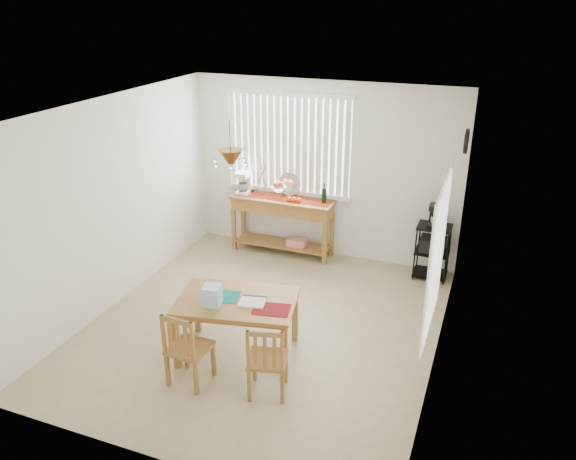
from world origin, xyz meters
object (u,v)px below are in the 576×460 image
at_px(sideboard, 283,212).
at_px(cart_items, 436,216).
at_px(dining_table, 237,306).
at_px(chair_right, 267,360).
at_px(chair_left, 187,349).
at_px(wire_cart, 433,247).

height_order(sideboard, cart_items, cart_items).
bearing_deg(cart_items, dining_table, -123.42).
bearing_deg(chair_right, dining_table, 137.54).
bearing_deg(chair_left, dining_table, 69.24).
relative_size(wire_cart, chair_right, 0.95).
relative_size(sideboard, cart_items, 4.90).
xyz_separation_m(wire_cart, chair_right, (-1.15, -3.13, -0.07)).
distance_m(sideboard, dining_table, 2.66).
distance_m(wire_cart, cart_items, 0.46).
distance_m(wire_cart, chair_left, 3.80).
xyz_separation_m(wire_cart, dining_table, (-1.72, -2.60, 0.13)).
bearing_deg(chair_left, wire_cart, 58.80).
bearing_deg(sideboard, cart_items, -0.05).
distance_m(wire_cart, chair_right, 3.33).
height_order(dining_table, chair_right, chair_right).
height_order(sideboard, dining_table, sideboard).
distance_m(sideboard, wire_cart, 2.24).
xyz_separation_m(sideboard, wire_cart, (2.23, -0.01, -0.19)).
relative_size(sideboard, chair_left, 1.85).
bearing_deg(wire_cart, cart_items, 90.00).
relative_size(dining_table, chair_left, 1.66).
bearing_deg(chair_left, chair_right, 8.72).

